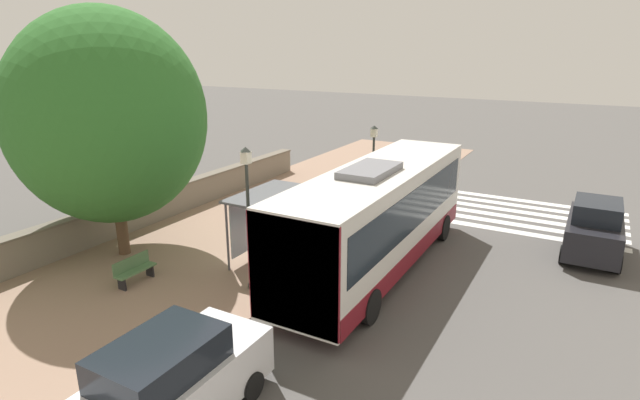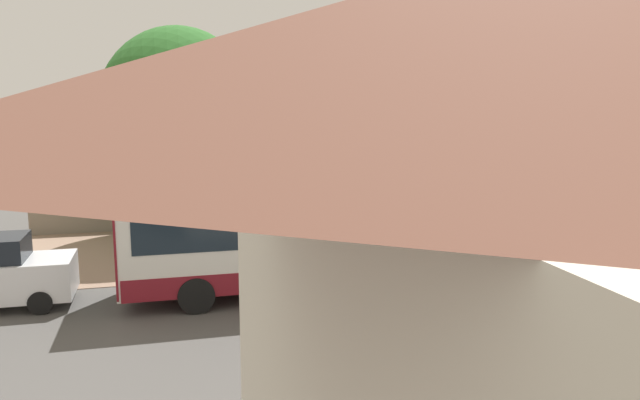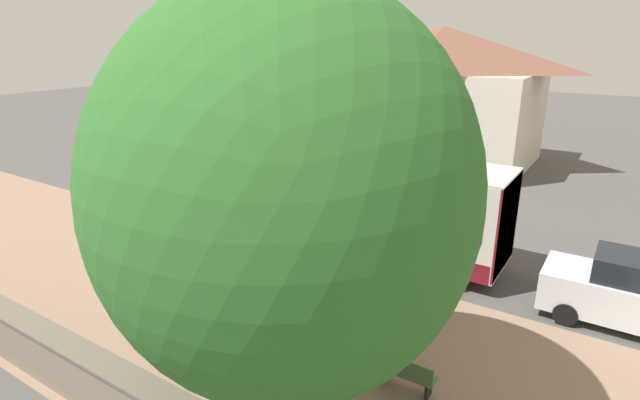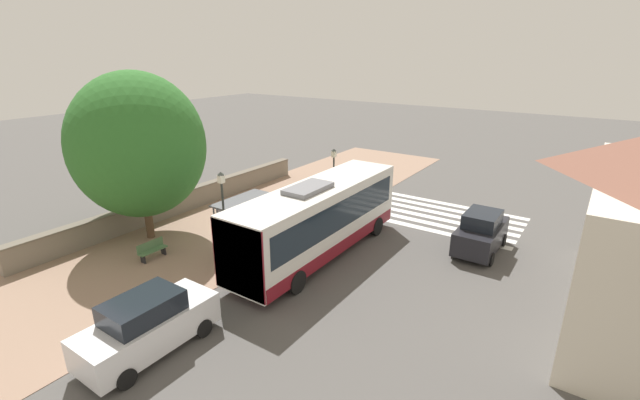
{
  "view_description": "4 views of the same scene",
  "coord_description": "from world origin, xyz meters",
  "px_view_note": "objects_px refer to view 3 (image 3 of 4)",
  "views": [
    {
      "loc": [
        7.72,
        -14.95,
        7.27
      ],
      "look_at": [
        -0.86,
        0.4,
        1.85
      ],
      "focal_mm": 28.0,
      "sensor_mm": 36.0,
      "label": 1
    },
    {
      "loc": [
        19.49,
        -4.42,
        5.83
      ],
      "look_at": [
        0.34,
        0.42,
        2.51
      ],
      "focal_mm": 35.0,
      "sensor_mm": 36.0,
      "label": 2
    },
    {
      "loc": [
        -13.28,
        -8.57,
        7.61
      ],
      "look_at": [
        -0.33,
        -0.25,
        2.4
      ],
      "focal_mm": 28.0,
      "sensor_mm": 36.0,
      "label": 3
    },
    {
      "loc": [
        12.45,
        -15.86,
        9.41
      ],
      "look_at": [
        1.62,
        0.02,
        2.7
      ],
      "focal_mm": 24.0,
      "sensor_mm": 36.0,
      "label": 4
    }
  ],
  "objects_px": {
    "street_lamp_far": "(203,179)",
    "shade_tree": "(285,193)",
    "parked_car_behind_bus": "(635,294)",
    "street_lamp_near": "(409,219)",
    "bus": "(355,197)",
    "parked_car_far_lane": "(331,166)",
    "bus_shelter": "(328,232)",
    "pedestrian": "(245,213)",
    "bench": "(404,373)"
  },
  "relations": [
    {
      "from": "street_lamp_far",
      "to": "shade_tree",
      "type": "relative_size",
      "value": 0.47
    },
    {
      "from": "parked_car_behind_bus",
      "to": "street_lamp_near",
      "type": "bearing_deg",
      "value": 111.46
    },
    {
      "from": "bus",
      "to": "parked_car_far_lane",
      "type": "xyz_separation_m",
      "value": [
        6.34,
        4.88,
        -0.93
      ]
    },
    {
      "from": "bus",
      "to": "shade_tree",
      "type": "bearing_deg",
      "value": -158.91
    },
    {
      "from": "bus_shelter",
      "to": "street_lamp_far",
      "type": "relative_size",
      "value": 0.79
    },
    {
      "from": "bus",
      "to": "parked_car_behind_bus",
      "type": "distance_m",
      "value": 8.97
    },
    {
      "from": "parked_car_far_lane",
      "to": "bus_shelter",
      "type": "bearing_deg",
      "value": -148.99
    },
    {
      "from": "bus_shelter",
      "to": "pedestrian",
      "type": "distance_m",
      "value": 5.55
    },
    {
      "from": "bench",
      "to": "pedestrian",
      "type": "bearing_deg",
      "value": 61.38
    },
    {
      "from": "bus",
      "to": "bus_shelter",
      "type": "height_order",
      "value": "bus"
    },
    {
      "from": "bench",
      "to": "parked_car_behind_bus",
      "type": "xyz_separation_m",
      "value": [
        5.7,
        -4.12,
        0.51
      ]
    },
    {
      "from": "bench",
      "to": "parked_car_behind_bus",
      "type": "relative_size",
      "value": 0.31
    },
    {
      "from": "parked_car_behind_bus",
      "to": "street_lamp_far",
      "type": "bearing_deg",
      "value": 97.31
    },
    {
      "from": "bench",
      "to": "street_lamp_near",
      "type": "distance_m",
      "value": 4.39
    },
    {
      "from": "bus",
      "to": "bench",
      "type": "height_order",
      "value": "bus"
    },
    {
      "from": "bench",
      "to": "street_lamp_far",
      "type": "height_order",
      "value": "street_lamp_far"
    },
    {
      "from": "bench",
      "to": "street_lamp_near",
      "type": "bearing_deg",
      "value": 23.22
    },
    {
      "from": "shade_tree",
      "to": "street_lamp_near",
      "type": "bearing_deg",
      "value": 0.26
    },
    {
      "from": "shade_tree",
      "to": "pedestrian",
      "type": "bearing_deg",
      "value": 45.89
    },
    {
      "from": "street_lamp_far",
      "to": "parked_car_behind_bus",
      "type": "bearing_deg",
      "value": -82.69
    },
    {
      "from": "street_lamp_far",
      "to": "bench",
      "type": "bearing_deg",
      "value": -111.47
    },
    {
      "from": "street_lamp_near",
      "to": "parked_car_behind_bus",
      "type": "distance_m",
      "value": 6.27
    },
    {
      "from": "pedestrian",
      "to": "shade_tree",
      "type": "xyz_separation_m",
      "value": [
        -6.98,
        -7.2,
        3.95
      ]
    },
    {
      "from": "bus_shelter",
      "to": "pedestrian",
      "type": "xyz_separation_m",
      "value": [
        2.09,
        5.03,
        -1.06
      ]
    },
    {
      "from": "bus",
      "to": "shade_tree",
      "type": "xyz_separation_m",
      "value": [
        -8.57,
        -3.31,
        3.05
      ]
    },
    {
      "from": "bus_shelter",
      "to": "street_lamp_near",
      "type": "height_order",
      "value": "street_lamp_near"
    },
    {
      "from": "street_lamp_far",
      "to": "shade_tree",
      "type": "xyz_separation_m",
      "value": [
        -6.15,
        -8.45,
        2.57
      ]
    },
    {
      "from": "bus",
      "to": "pedestrian",
      "type": "relative_size",
      "value": 6.18
    },
    {
      "from": "shade_tree",
      "to": "parked_car_behind_bus",
      "type": "distance_m",
      "value": 10.51
    },
    {
      "from": "street_lamp_near",
      "to": "parked_car_far_lane",
      "type": "distance_m",
      "value": 12.39
    },
    {
      "from": "bus",
      "to": "pedestrian",
      "type": "distance_m",
      "value": 4.3
    },
    {
      "from": "street_lamp_near",
      "to": "parked_car_behind_bus",
      "type": "xyz_separation_m",
      "value": [
        2.21,
        -5.62,
        -1.69
      ]
    },
    {
      "from": "bus",
      "to": "bench",
      "type": "relative_size",
      "value": 7.68
    },
    {
      "from": "bench",
      "to": "street_lamp_near",
      "type": "relative_size",
      "value": 0.31
    },
    {
      "from": "street_lamp_near",
      "to": "shade_tree",
      "type": "height_order",
      "value": "shade_tree"
    },
    {
      "from": "street_lamp_far",
      "to": "shade_tree",
      "type": "bearing_deg",
      "value": -126.05
    },
    {
      "from": "bench",
      "to": "parked_car_far_lane",
      "type": "relative_size",
      "value": 0.36
    },
    {
      "from": "bus_shelter",
      "to": "pedestrian",
      "type": "relative_size",
      "value": 1.83
    },
    {
      "from": "street_lamp_near",
      "to": "street_lamp_far",
      "type": "xyz_separation_m",
      "value": [
        0.41,
        8.42,
        -0.26
      ]
    },
    {
      "from": "bus",
      "to": "street_lamp_far",
      "type": "height_order",
      "value": "street_lamp_far"
    },
    {
      "from": "pedestrian",
      "to": "street_lamp_far",
      "type": "relative_size",
      "value": 0.43
    },
    {
      "from": "shade_tree",
      "to": "street_lamp_far",
      "type": "bearing_deg",
      "value": 53.95
    },
    {
      "from": "bench",
      "to": "bus_shelter",
      "type": "bearing_deg",
      "value": 54.02
    },
    {
      "from": "bus_shelter",
      "to": "bus",
      "type": "bearing_deg",
      "value": 17.16
    },
    {
      "from": "pedestrian",
      "to": "bench",
      "type": "relative_size",
      "value": 1.24
    },
    {
      "from": "bench",
      "to": "street_lamp_far",
      "type": "distance_m",
      "value": 10.83
    },
    {
      "from": "pedestrian",
      "to": "bench",
      "type": "xyz_separation_m",
      "value": [
        -4.73,
        -8.68,
        -0.56
      ]
    },
    {
      "from": "parked_car_behind_bus",
      "to": "pedestrian",
      "type": "bearing_deg",
      "value": 94.32
    },
    {
      "from": "bench",
      "to": "bus",
      "type": "bearing_deg",
      "value": 37.07
    },
    {
      "from": "street_lamp_far",
      "to": "street_lamp_near",
      "type": "bearing_deg",
      "value": -92.78
    }
  ]
}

